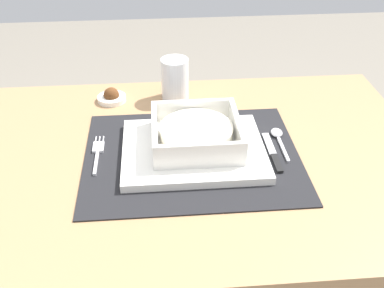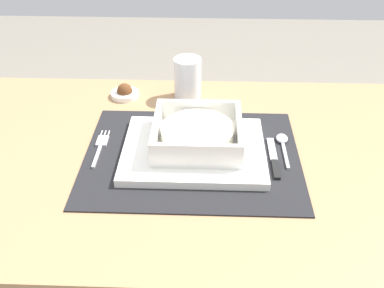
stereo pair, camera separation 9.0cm
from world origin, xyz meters
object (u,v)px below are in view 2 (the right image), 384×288
porridge_bowl (197,134)px  butter_knife (274,160)px  dining_table (183,199)px  condiment_saucer (125,93)px  fork (101,145)px  spoon (283,142)px  drinking_glass (189,81)px

porridge_bowl → butter_knife: 0.16m
dining_table → condiment_saucer: size_ratio=14.80×
dining_table → fork: bearing=173.7°
fork → condiment_saucer: bearing=86.2°
porridge_bowl → condiment_saucer: porridge_bowl is taller
spoon → drinking_glass: (-0.20, 0.20, 0.04)m
dining_table → spoon: (0.20, 0.04, 0.12)m
porridge_bowl → dining_table: bearing=-154.4°
dining_table → spoon: size_ratio=8.65×
porridge_bowl → drinking_glass: (-0.03, 0.23, 0.00)m
butter_knife → spoon: bearing=71.6°
fork → butter_knife: bearing=-6.4°
porridge_bowl → butter_knife: bearing=-13.3°
spoon → butter_knife: size_ratio=0.86×
porridge_bowl → fork: size_ratio=1.33×
porridge_bowl → fork: bearing=178.7°
spoon → drinking_glass: bearing=134.8°
spoon → butter_knife: spoon is taller
butter_knife → condiment_saucer: condiment_saucer is taller
dining_table → drinking_glass: drinking_glass is taller
dining_table → drinking_glass: bearing=89.4°
fork → drinking_glass: 0.28m
spoon → butter_knife: 0.07m
dining_table → butter_knife: butter_knife is taller
porridge_bowl → spoon: (0.17, 0.03, -0.03)m
fork → spoon: 0.37m
porridge_bowl → condiment_saucer: 0.29m
porridge_bowl → drinking_glass: 0.23m
butter_knife → condiment_saucer: size_ratio=1.98×
drinking_glass → spoon: bearing=-44.9°
dining_table → butter_knife: (0.18, -0.02, 0.12)m
porridge_bowl → drinking_glass: bearing=96.8°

